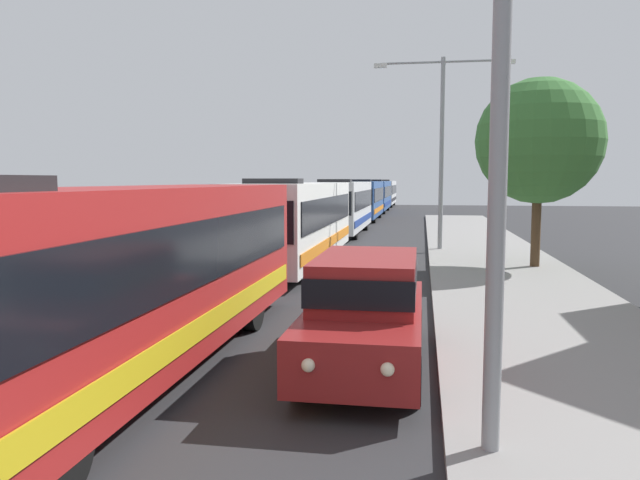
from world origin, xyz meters
TOP-DOWN VIEW (x-y plane):
  - bus_lead at (-1.30, 10.82)m, footprint 2.58×11.99m
  - bus_second_in_line at (-1.30, 23.94)m, footprint 2.58×11.73m
  - bus_middle at (-1.30, 37.08)m, footprint 2.58×10.55m
  - bus_fourth_in_line at (-1.30, 49.68)m, footprint 2.58×10.63m
  - bus_rear at (-1.30, 61.99)m, footprint 2.58×11.65m
  - bus_tail_end at (-1.30, 75.45)m, footprint 2.58×11.65m
  - white_suv at (2.40, 11.95)m, footprint 1.86×5.07m
  - box_truck_oncoming at (-4.60, 79.58)m, footprint 2.35×6.99m
  - streetlamp_mid at (4.10, 29.00)m, footprint 5.93×0.28m
  - roadside_tree at (7.23, 23.98)m, footprint 4.31×4.31m

SIDE VIEW (x-z plane):
  - white_suv at x=2.40m, z-range 0.08..1.98m
  - bus_middle at x=-1.30m, z-range 0.08..3.29m
  - bus_fourth_in_line at x=-1.30m, z-range 0.08..3.29m
  - bus_tail_end at x=-1.30m, z-range 0.09..3.30m
  - bus_rear at x=-1.30m, z-range 0.09..3.30m
  - bus_second_in_line at x=-1.30m, z-range 0.09..3.30m
  - bus_lead at x=-1.30m, z-range 0.09..3.30m
  - box_truck_oncoming at x=-4.60m, z-range 0.12..3.27m
  - roadside_tree at x=7.23m, z-range 1.24..7.74m
  - streetlamp_mid at x=4.10m, z-range 1.08..9.33m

